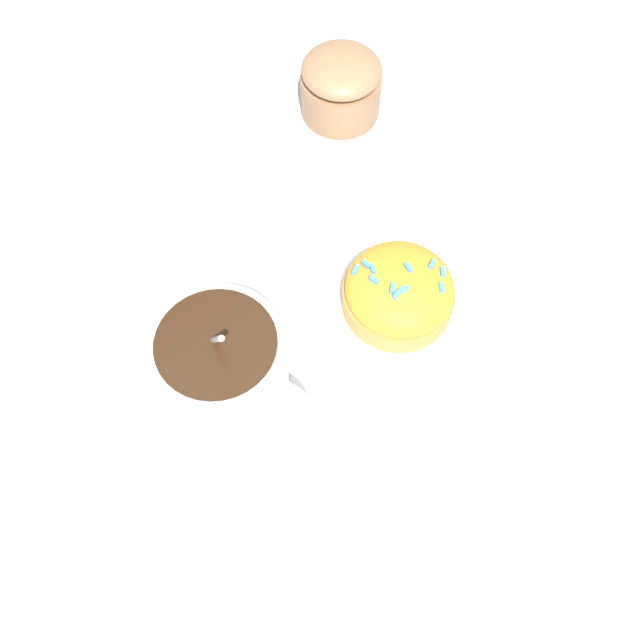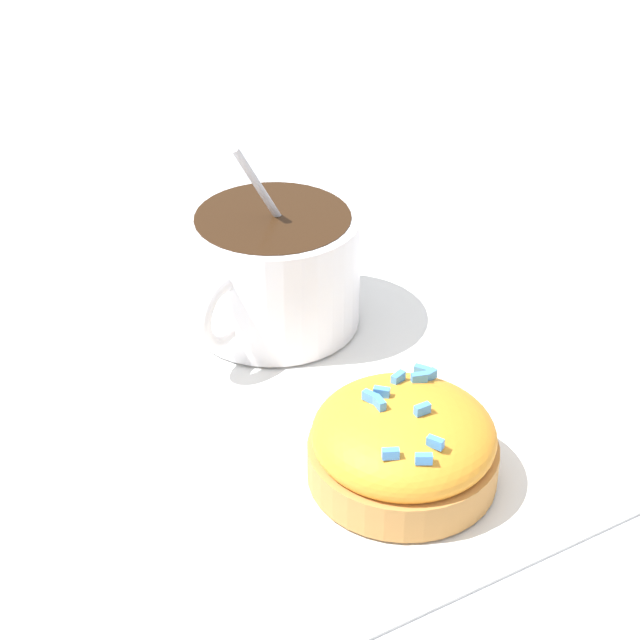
# 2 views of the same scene
# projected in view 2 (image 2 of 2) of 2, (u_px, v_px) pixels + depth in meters

# --- Properties ---
(ground_plane) EXTENTS (3.00, 3.00, 0.00)m
(ground_plane) POSITION_uv_depth(u_px,v_px,m) (335.00, 393.00, 0.53)
(ground_plane) COLOR #B2B2B7
(paper_napkin) EXTENTS (0.29, 0.28, 0.00)m
(paper_napkin) POSITION_uv_depth(u_px,v_px,m) (335.00, 391.00, 0.53)
(paper_napkin) COLOR white
(paper_napkin) RESTS_ON ground_plane
(coffee_cup) EXTENTS (0.09, 0.11, 0.11)m
(coffee_cup) POSITION_uv_depth(u_px,v_px,m) (273.00, 265.00, 0.56)
(coffee_cup) COLOR white
(coffee_cup) RESTS_ON paper_napkin
(frosted_pastry) EXTENTS (0.08, 0.08, 0.04)m
(frosted_pastry) POSITION_uv_depth(u_px,v_px,m) (403.00, 444.00, 0.47)
(frosted_pastry) COLOR #C18442
(frosted_pastry) RESTS_ON paper_napkin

